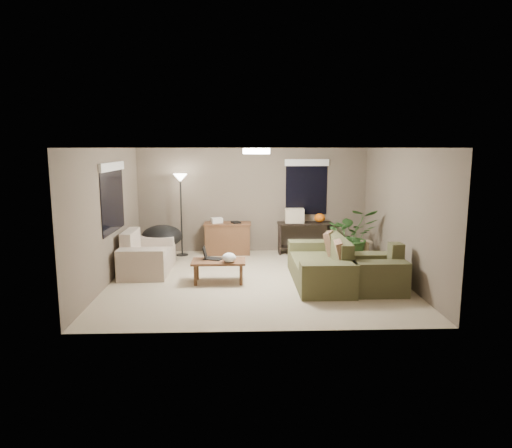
{
  "coord_description": "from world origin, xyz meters",
  "views": [
    {
      "loc": [
        -0.31,
        -8.45,
        2.5
      ],
      "look_at": [
        0.0,
        0.2,
        1.05
      ],
      "focal_mm": 32.0,
      "sensor_mm": 36.0,
      "label": 1
    }
  ],
  "objects_px": {
    "desk": "(228,238)",
    "floor_lamp": "(181,188)",
    "loveseat": "(146,257)",
    "console_table": "(305,235)",
    "houseplant": "(351,241)",
    "cat_scratching_post": "(366,254)",
    "papasan_chair": "(162,240)",
    "coffee_table": "(219,264)",
    "main_sofa": "(321,267)",
    "armchair": "(375,274)"
  },
  "relations": [
    {
      "from": "loveseat",
      "to": "floor_lamp",
      "type": "xyz_separation_m",
      "value": [
        0.55,
        1.4,
        1.3
      ]
    },
    {
      "from": "houseplant",
      "to": "cat_scratching_post",
      "type": "relative_size",
      "value": 2.43
    },
    {
      "from": "papasan_chair",
      "to": "cat_scratching_post",
      "type": "distance_m",
      "value": 4.52
    },
    {
      "from": "houseplant",
      "to": "cat_scratching_post",
      "type": "distance_m",
      "value": 0.41
    },
    {
      "from": "coffee_table",
      "to": "cat_scratching_post",
      "type": "relative_size",
      "value": 2.0
    },
    {
      "from": "coffee_table",
      "to": "console_table",
      "type": "xyz_separation_m",
      "value": [
        1.95,
        2.32,
        0.08
      ]
    },
    {
      "from": "floor_lamp",
      "to": "houseplant",
      "type": "bearing_deg",
      "value": -12.03
    },
    {
      "from": "main_sofa",
      "to": "floor_lamp",
      "type": "height_order",
      "value": "floor_lamp"
    },
    {
      "from": "main_sofa",
      "to": "houseplant",
      "type": "xyz_separation_m",
      "value": [
        0.92,
        1.45,
        0.18
      ]
    },
    {
      "from": "armchair",
      "to": "desk",
      "type": "distance_m",
      "value": 3.96
    },
    {
      "from": "coffee_table",
      "to": "cat_scratching_post",
      "type": "distance_m",
      "value": 3.42
    },
    {
      "from": "armchair",
      "to": "floor_lamp",
      "type": "xyz_separation_m",
      "value": [
        -3.75,
        2.81,
        1.3
      ]
    },
    {
      "from": "papasan_chair",
      "to": "houseplant",
      "type": "bearing_deg",
      "value": -4.77
    },
    {
      "from": "armchair",
      "to": "coffee_table",
      "type": "xyz_separation_m",
      "value": [
        -2.79,
        0.59,
        0.06
      ]
    },
    {
      "from": "desk",
      "to": "papasan_chair",
      "type": "height_order",
      "value": "papasan_chair"
    },
    {
      "from": "main_sofa",
      "to": "coffee_table",
      "type": "xyz_separation_m",
      "value": [
        -1.93,
        0.05,
        0.06
      ]
    },
    {
      "from": "desk",
      "to": "cat_scratching_post",
      "type": "distance_m",
      "value": 3.21
    },
    {
      "from": "main_sofa",
      "to": "coffee_table",
      "type": "height_order",
      "value": "main_sofa"
    },
    {
      "from": "main_sofa",
      "to": "desk",
      "type": "xyz_separation_m",
      "value": [
        -1.82,
        2.37,
        0.08
      ]
    },
    {
      "from": "coffee_table",
      "to": "console_table",
      "type": "bearing_deg",
      "value": 49.95
    },
    {
      "from": "coffee_table",
      "to": "cat_scratching_post",
      "type": "height_order",
      "value": "cat_scratching_post"
    },
    {
      "from": "main_sofa",
      "to": "loveseat",
      "type": "xyz_separation_m",
      "value": [
        -3.44,
        0.87,
        0.0
      ]
    },
    {
      "from": "coffee_table",
      "to": "houseplant",
      "type": "height_order",
      "value": "houseplant"
    },
    {
      "from": "loveseat",
      "to": "cat_scratching_post",
      "type": "xyz_separation_m",
      "value": [
        4.66,
        0.49,
        -0.08
      ]
    },
    {
      "from": "armchair",
      "to": "coffee_table",
      "type": "bearing_deg",
      "value": 168.01
    },
    {
      "from": "houseplant",
      "to": "console_table",
      "type": "bearing_deg",
      "value": 134.63
    },
    {
      "from": "loveseat",
      "to": "console_table",
      "type": "bearing_deg",
      "value": 23.44
    },
    {
      "from": "loveseat",
      "to": "armchair",
      "type": "height_order",
      "value": "same"
    },
    {
      "from": "loveseat",
      "to": "desk",
      "type": "distance_m",
      "value": 2.21
    },
    {
      "from": "floor_lamp",
      "to": "houseplant",
      "type": "distance_m",
      "value": 4.05
    },
    {
      "from": "desk",
      "to": "floor_lamp",
      "type": "relative_size",
      "value": 0.58
    },
    {
      "from": "coffee_table",
      "to": "desk",
      "type": "relative_size",
      "value": 0.91
    },
    {
      "from": "armchair",
      "to": "console_table",
      "type": "height_order",
      "value": "armchair"
    },
    {
      "from": "console_table",
      "to": "houseplant",
      "type": "relative_size",
      "value": 1.07
    },
    {
      "from": "console_table",
      "to": "armchair",
      "type": "bearing_deg",
      "value": -73.76
    },
    {
      "from": "floor_lamp",
      "to": "console_table",
      "type": "bearing_deg",
      "value": 2.02
    },
    {
      "from": "console_table",
      "to": "papasan_chair",
      "type": "distance_m",
      "value": 3.33
    },
    {
      "from": "loveseat",
      "to": "console_table",
      "type": "relative_size",
      "value": 1.23
    },
    {
      "from": "coffee_table",
      "to": "floor_lamp",
      "type": "height_order",
      "value": "floor_lamp"
    },
    {
      "from": "houseplant",
      "to": "cat_scratching_post",
      "type": "bearing_deg",
      "value": -17.44
    },
    {
      "from": "coffee_table",
      "to": "console_table",
      "type": "relative_size",
      "value": 0.77
    },
    {
      "from": "cat_scratching_post",
      "to": "papasan_chair",
      "type": "bearing_deg",
      "value": 174.34
    },
    {
      "from": "armchair",
      "to": "houseplant",
      "type": "xyz_separation_m",
      "value": [
        0.05,
        2.0,
        0.18
      ]
    },
    {
      "from": "loveseat",
      "to": "papasan_chair",
      "type": "distance_m",
      "value": 0.97
    },
    {
      "from": "main_sofa",
      "to": "loveseat",
      "type": "relative_size",
      "value": 1.38
    },
    {
      "from": "armchair",
      "to": "desk",
      "type": "bearing_deg",
      "value": 132.68
    },
    {
      "from": "loveseat",
      "to": "coffee_table",
      "type": "distance_m",
      "value": 1.72
    },
    {
      "from": "main_sofa",
      "to": "cat_scratching_post",
      "type": "distance_m",
      "value": 1.83
    },
    {
      "from": "console_table",
      "to": "cat_scratching_post",
      "type": "xyz_separation_m",
      "value": [
        1.21,
        -1.01,
        -0.22
      ]
    },
    {
      "from": "loveseat",
      "to": "coffee_table",
      "type": "xyz_separation_m",
      "value": [
        1.51,
        -0.82,
        0.06
      ]
    }
  ]
}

